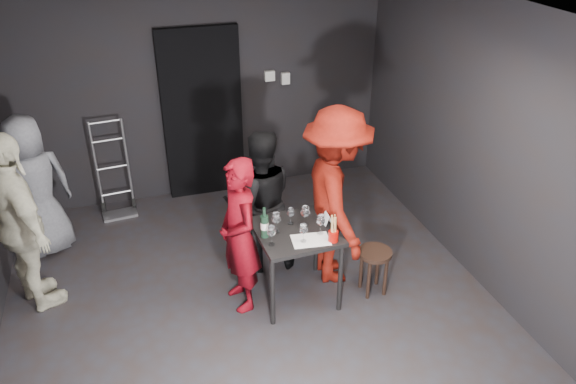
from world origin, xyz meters
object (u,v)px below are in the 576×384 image
object	(u,v)px
stool	(374,260)
bystander_cream	(18,212)
server_red	(239,236)
wine_bottle	(265,226)
tasting_table	(296,239)
bystander_grey	(34,186)
hand_truck	(117,196)
woman_black	(260,202)
man_maroon	(337,181)
breadstick_cup	(334,229)

from	to	relation	value
stool	bystander_cream	world-z (taller)	bystander_cream
server_red	wine_bottle	xyz separation A→B (m)	(0.21, -0.08, 0.12)
tasting_table	wine_bottle	bearing A→B (deg)	-176.62
wine_bottle	bystander_grey	bearing A→B (deg)	142.73
bystander_grey	wine_bottle	world-z (taller)	bystander_grey
bystander_grey	hand_truck	bearing A→B (deg)	-165.87
hand_truck	woman_black	xyz separation A→B (m)	(1.38, -1.51, 0.53)
stool	bystander_grey	size ratio (longest dim) A/B	0.30
hand_truck	server_red	xyz separation A→B (m)	(1.04, -2.05, 0.53)
man_maroon	bystander_grey	distance (m)	3.10
tasting_table	server_red	size ratio (longest dim) A/B	0.50
bystander_grey	stool	bearing A→B (deg)	127.81
woman_black	bystander_grey	size ratio (longest dim) A/B	0.93
bystander_cream	bystander_grey	size ratio (longest dim) A/B	1.26
bystander_grey	woman_black	bearing A→B (deg)	133.36
hand_truck	man_maroon	bearing A→B (deg)	-48.73
breadstick_cup	hand_truck	bearing A→B (deg)	127.35
man_maroon	bystander_cream	size ratio (longest dim) A/B	1.07
woman_black	man_maroon	bearing A→B (deg)	152.94
hand_truck	bystander_cream	xyz separation A→B (m)	(-0.79, -1.49, 0.79)
tasting_table	breadstick_cup	size ratio (longest dim) A/B	2.71
hand_truck	tasting_table	size ratio (longest dim) A/B	1.57
hand_truck	server_red	bearing A→B (deg)	-68.59
hand_truck	breadstick_cup	bearing A→B (deg)	-58.23
server_red	tasting_table	bearing A→B (deg)	73.89
hand_truck	bystander_cream	bearing A→B (deg)	-123.42
tasting_table	breadstick_cup	world-z (taller)	breadstick_cup
bystander_cream	wine_bottle	size ratio (longest dim) A/B	6.79
man_maroon	breadstick_cup	distance (m)	0.56
wine_bottle	hand_truck	bearing A→B (deg)	120.58
hand_truck	server_red	distance (m)	2.36
server_red	bystander_grey	distance (m)	2.33
tasting_table	bystander_grey	bearing A→B (deg)	146.77
bystander_cream	breadstick_cup	world-z (taller)	bystander_cream
tasting_table	stool	xyz separation A→B (m)	(0.73, -0.16, -0.28)
woman_black	stool	bearing A→B (deg)	143.84
server_red	wine_bottle	world-z (taller)	server_red
woman_black	wine_bottle	world-z (taller)	woman_black
server_red	bystander_grey	xyz separation A→B (m)	(-1.81, 1.46, 0.05)
stool	man_maroon	distance (m)	0.84
man_maroon	wine_bottle	world-z (taller)	man_maroon
breadstick_cup	bystander_grey	bearing A→B (deg)	145.28
bystander_cream	wine_bottle	bearing A→B (deg)	-134.95
stool	bystander_cream	xyz separation A→B (m)	(-3.08, 0.79, 0.64)
woman_black	breadstick_cup	xyz separation A→B (m)	(0.44, -0.86, 0.13)
server_red	bystander_grey	size ratio (longest dim) A/B	0.94
stool	bystander_grey	distance (m)	3.52
man_maroon	bystander_cream	xyz separation A→B (m)	(-2.81, 0.41, -0.07)
bystander_cream	breadstick_cup	distance (m)	2.75
tasting_table	woman_black	bearing A→B (deg)	106.86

